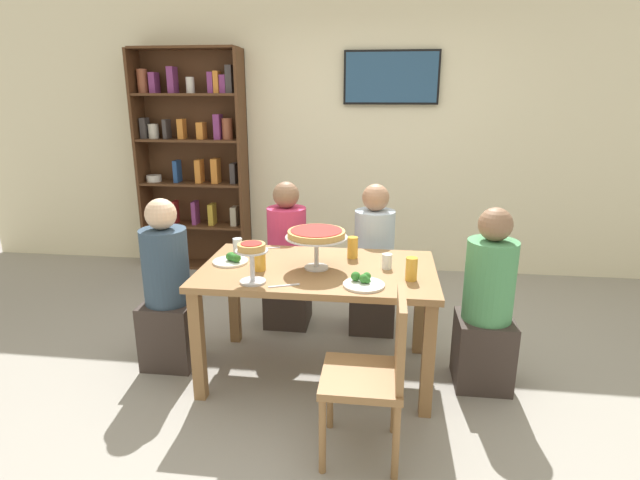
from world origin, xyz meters
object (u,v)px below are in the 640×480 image
diner_far_right (373,269)px  beer_glass_amber_short (411,269)px  diner_head_east (487,312)px  dining_table (318,282)px  deep_dish_pizza_stand (316,236)px  beer_glass_amber_tall (259,259)px  water_glass_clear_far (238,245)px  personal_pizza_stand (252,255)px  cutlery_knife_near (284,286)px  bookshelf (194,156)px  television (391,77)px  salad_plate_near_diner (363,282)px  salad_plate_far_diner (232,260)px  beer_glass_amber_spare (353,248)px  chair_near_right (376,369)px  diner_head_west (168,296)px  cutlery_fork_near (267,248)px  water_glass_clear_near (387,261)px  diner_far_left (287,265)px

diner_far_right → beer_glass_amber_short: (0.23, -0.86, 0.32)m
diner_head_east → diner_far_right: size_ratio=1.00×
dining_table → deep_dish_pizza_stand: (-0.01, -0.02, 0.31)m
beer_glass_amber_tall → water_glass_clear_far: 0.41m
diner_head_east → beer_glass_amber_short: diner_head_east is taller
personal_pizza_stand → beer_glass_amber_short: size_ratio=1.72×
cutlery_knife_near → bookshelf: bearing=98.6°
television → personal_pizza_stand: television is taller
bookshelf → salad_plate_near_diner: (1.84, -2.28, -0.41)m
salad_plate_far_diner → cutlery_knife_near: (0.41, -0.35, -0.02)m
water_glass_clear_far → television: bearing=61.5°
beer_glass_amber_spare → cutlery_knife_near: (-0.35, -0.55, -0.07)m
cutlery_knife_near → television: bearing=54.7°
chair_near_right → salad_plate_far_diner: bearing=51.7°
dining_table → beer_glass_amber_tall: 0.40m
diner_head_west → water_glass_clear_far: (0.42, 0.24, 0.30)m
television → diner_far_right: (-0.09, -1.40, -1.44)m
deep_dish_pizza_stand → beer_glass_amber_short: size_ratio=2.78×
salad_plate_near_diner → salad_plate_far_diner: 0.90m
diner_head_east → diner_far_right: same height
deep_dish_pizza_stand → beer_glass_amber_short: 0.60m
water_glass_clear_far → diner_far_right: bearing=26.7°
salad_plate_near_diner → water_glass_clear_far: 1.02m
diner_far_right → beer_glass_amber_tall: size_ratio=7.79×
diner_head_west → salad_plate_far_diner: (0.45, 0.01, 0.27)m
diner_far_right → chair_near_right: bearing=2.0°
diner_head_east → deep_dish_pizza_stand: (-1.05, -0.03, 0.46)m
water_glass_clear_far → cutlery_fork_near: bearing=29.6°
water_glass_clear_near → personal_pizza_stand: bearing=-156.1°
beer_glass_amber_short → water_glass_clear_far: size_ratio=1.43×
diner_far_right → salad_plate_near_diner: 1.01m
television → beer_glass_amber_short: television is taller
chair_near_right → beer_glass_amber_spare: 1.02m
dining_table → chair_near_right: chair_near_right is taller
television → beer_glass_amber_spare: television is taller
diner_far_right → chair_near_right: 1.44m
diner_far_left → salad_plate_near_diner: 1.20m
water_glass_clear_far → diner_head_west: bearing=-150.7°
deep_dish_pizza_stand → cutlery_fork_near: bearing=137.3°
bookshelf → television: size_ratio=2.46×
diner_head_east → chair_near_right: (-0.66, -0.74, -0.01)m
television → salad_plate_far_diner: (-0.99, -2.09, -1.17)m
personal_pizza_stand → water_glass_clear_far: size_ratio=2.46×
diner_head_west → personal_pizza_stand: (0.67, -0.31, 0.42)m
chair_near_right → personal_pizza_stand: 0.94m
deep_dish_pizza_stand → salad_plate_near_diner: 0.43m
bookshelf → chair_near_right: 3.42m
deep_dish_pizza_stand → salad_plate_far_diner: (-0.55, 0.04, -0.19)m
television → diner_head_west: size_ratio=0.78×
water_glass_clear_far → bookshelf: bearing=118.5°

